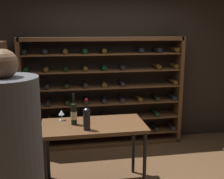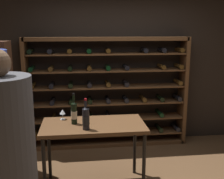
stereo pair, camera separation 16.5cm
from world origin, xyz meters
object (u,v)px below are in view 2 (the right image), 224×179
wine_rack (107,93)px  tasting_table (93,131)px  person_bystander_red_print (5,158)px  wine_glass_stemmed_left (62,112)px  wine_bottle_green_slim (86,118)px  wine_bottle_red_label (74,113)px

wine_rack → tasting_table: (-0.30, -1.30, -0.17)m
person_bystander_red_print → wine_glass_stemmed_left: bearing=134.0°
wine_rack → person_bystander_red_print: size_ratio=1.46×
tasting_table → wine_glass_stemmed_left: (-0.38, 0.22, 0.18)m
wine_rack → wine_bottle_green_slim: (-0.40, -1.47, 0.06)m
wine_bottle_green_slim → wine_glass_stemmed_left: (-0.29, 0.39, -0.04)m
wine_glass_stemmed_left → wine_rack: bearing=57.7°
tasting_table → wine_bottle_red_label: size_ratio=3.28×
wine_bottle_red_label → person_bystander_red_print: bearing=-113.3°
wine_rack → tasting_table: bearing=-103.1°
wine_rack → wine_glass_stemmed_left: bearing=-122.3°
tasting_table → wine_bottle_red_label: 0.33m
wine_rack → wine_glass_stemmed_left: wine_rack is taller
wine_bottle_red_label → wine_bottle_green_slim: bearing=-56.5°
wine_bottle_green_slim → tasting_table: bearing=62.1°
tasting_table → wine_bottle_green_slim: wine_bottle_green_slim is taller
wine_rack → wine_bottle_red_label: (-0.53, -1.27, 0.06)m
person_bystander_red_print → wine_bottle_green_slim: person_bystander_red_print is taller
tasting_table → wine_glass_stemmed_left: wine_glass_stemmed_left is taller
wine_bottle_red_label → wine_bottle_green_slim: size_ratio=1.05×
wine_bottle_green_slim → wine_glass_stemmed_left: wine_bottle_green_slim is taller
wine_rack → wine_glass_stemmed_left: (-0.68, -1.08, 0.02)m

